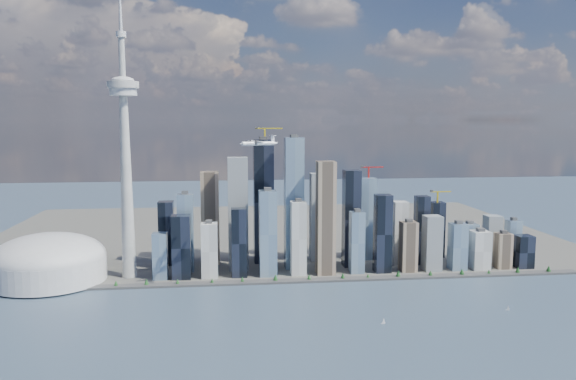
{
  "coord_description": "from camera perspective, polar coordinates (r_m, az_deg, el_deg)",
  "views": [
    {
      "loc": [
        -123.64,
        -733.37,
        292.69
      ],
      "look_at": [
        -8.74,
        260.0,
        167.81
      ],
      "focal_mm": 35.0,
      "sensor_mm": 36.0,
      "label": 1
    }
  ],
  "objects": [
    {
      "name": "sailboat_east",
      "position": [
        950.72,
        21.44,
        -11.15
      ],
      "size": [
        5.83,
        3.34,
        8.24
      ],
      "rotation": [
        0.0,
        0.0,
        -0.37
      ],
      "color": "silver",
      "rests_on": "ground"
    },
    {
      "name": "dome_stadium",
      "position": [
        1109.99,
        -23.13,
        -6.65
      ],
      "size": [
        200.0,
        200.0,
        86.0
      ],
      "color": "#BDBDBD",
      "rests_on": "land"
    },
    {
      "name": "skyscraper_cluster",
      "position": [
        1105.18,
        3.07,
        -3.65
      ],
      "size": [
        736.0,
        142.0,
        277.17
      ],
      "color": "black",
      "rests_on": "land"
    },
    {
      "name": "shoreline_trees",
      "position": [
        1030.97,
        0.55,
        -8.87
      ],
      "size": [
        960.53,
        7.2,
        8.8
      ],
      "color": "#3F2D1E",
      "rests_on": "seawall"
    },
    {
      "name": "needle_tower",
      "position": [
        1059.69,
        -16.2,
        3.76
      ],
      "size": [
        56.0,
        56.0,
        550.5
      ],
      "color": "#959691",
      "rests_on": "land"
    },
    {
      "name": "sailboat_west",
      "position": [
        843.99,
        9.67,
        -13.06
      ],
      "size": [
        6.79,
        2.53,
        9.37
      ],
      "rotation": [
        0.0,
        0.0,
        -0.13
      ],
      "color": "silver",
      "rests_on": "ground"
    },
    {
      "name": "ground",
      "position": [
        799.24,
        2.85,
        -14.37
      ],
      "size": [
        4000.0,
        4000.0,
        0.0
      ],
      "primitive_type": "plane",
      "color": "#2D3D4F",
      "rests_on": "ground"
    },
    {
      "name": "airplane",
      "position": [
        893.16,
        -3.0,
        4.8
      ],
      "size": [
        63.93,
        57.19,
        16.04
      ],
      "rotation": [
        0.0,
        0.0,
        0.34
      ],
      "color": "white",
      "rests_on": "ground"
    },
    {
      "name": "land",
      "position": [
        1467.86,
        -1.64,
        -4.33
      ],
      "size": [
        1400.0,
        900.0,
        3.0
      ],
      "primitive_type": "cube",
      "color": "#4C4C47",
      "rests_on": "ground"
    },
    {
      "name": "seawall",
      "position": [
        1032.86,
        0.55,
        -9.23
      ],
      "size": [
        1100.0,
        22.0,
        4.0
      ],
      "primitive_type": "cube",
      "color": "#383838",
      "rests_on": "ground"
    }
  ]
}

